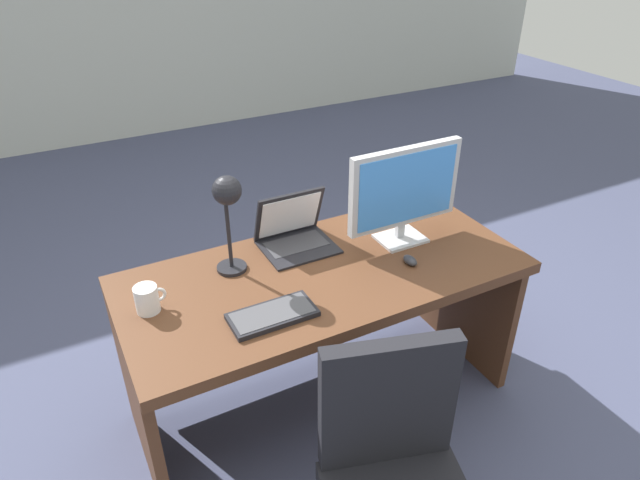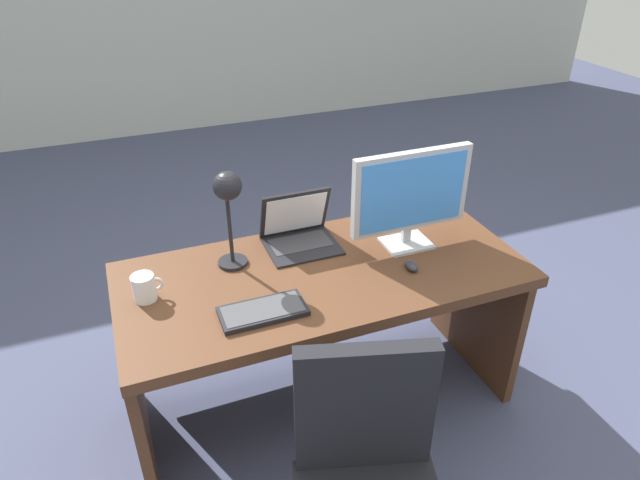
{
  "view_description": "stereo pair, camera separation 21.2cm",
  "coord_description": "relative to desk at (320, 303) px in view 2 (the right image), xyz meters",
  "views": [
    {
      "loc": [
        -0.89,
        -1.66,
        2.0
      ],
      "look_at": [
        0.0,
        0.04,
        0.85
      ],
      "focal_mm": 31.69,
      "sensor_mm": 36.0,
      "label": 1
    },
    {
      "loc": [
        -0.7,
        -1.74,
        2.0
      ],
      "look_at": [
        0.0,
        0.04,
        0.85
      ],
      "focal_mm": 31.69,
      "sensor_mm": 36.0,
      "label": 2
    }
  ],
  "objects": [
    {
      "name": "keyboard",
      "position": [
        -0.3,
        -0.22,
        0.2
      ],
      "size": [
        0.31,
        0.15,
        0.02
      ],
      "color": "black",
      "rests_on": "desk"
    },
    {
      "name": "ground",
      "position": [
        0.0,
        1.46,
        -0.54
      ],
      "size": [
        12.0,
        12.0,
        0.0
      ],
      "primitive_type": "plane",
      "color": "#474C6B"
    },
    {
      "name": "laptop",
      "position": [
        -0.02,
        0.21,
        0.26
      ],
      "size": [
        0.3,
        0.26,
        0.24
      ],
      "color": "black",
      "rests_on": "desk"
    },
    {
      "name": "coffee_mug",
      "position": [
        -0.68,
        0.02,
        0.24
      ],
      "size": [
        0.11,
        0.08,
        0.1
      ],
      "color": "white",
      "rests_on": "desk"
    },
    {
      "name": "monitor",
      "position": [
        0.41,
        0.01,
        0.43
      ],
      "size": [
        0.52,
        0.16,
        0.43
      ],
      "color": "#B7BABF",
      "rests_on": "desk"
    },
    {
      "name": "desk_lamp",
      "position": [
        -0.33,
        0.11,
        0.5
      ],
      "size": [
        0.12,
        0.14,
        0.42
      ],
      "color": "black",
      "rests_on": "desk"
    },
    {
      "name": "desk",
      "position": [
        0.0,
        0.0,
        0.0
      ],
      "size": [
        1.62,
        0.74,
        0.73
      ],
      "color": "#56331E",
      "rests_on": "ground"
    },
    {
      "name": "mouse",
      "position": [
        0.33,
        -0.16,
        0.21
      ],
      "size": [
        0.04,
        0.08,
        0.03
      ],
      "color": "#2D2D33",
      "rests_on": "desk"
    }
  ]
}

